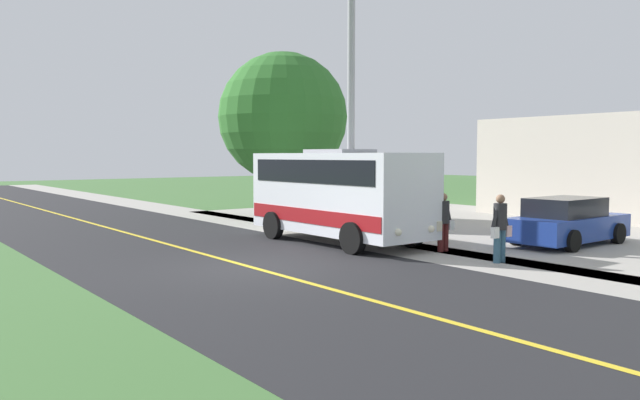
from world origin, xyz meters
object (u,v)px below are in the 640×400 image
shuttle_bus_front (339,192)px  parked_car_near (567,222)px  tree_curbside (283,117)px  street_light_pole (348,88)px  pedestrian_with_bags (500,226)px  pedestrian_waiting (443,220)px

shuttle_bus_front → parked_car_near: 7.06m
tree_curbside → street_light_pole: bearing=71.4°
pedestrian_with_bags → parked_car_near: pedestrian_with_bags is taller
street_light_pole → tree_curbside: bearing=-108.6°
parked_car_near → tree_curbside: bearing=-78.9°
shuttle_bus_front → pedestrian_waiting: shuttle_bus_front is taller
pedestrian_waiting → parked_car_near: bearing=161.7°
shuttle_bus_front → street_light_pole: street_light_pole is taller
pedestrian_with_bags → parked_car_near: bearing=-169.7°
shuttle_bus_front → street_light_pole: 3.27m
street_light_pole → parked_car_near: (-4.89, 4.63, -4.16)m
pedestrian_waiting → street_light_pole: 5.20m
shuttle_bus_front → tree_curbside: (-2.95, -7.56, 2.78)m
parked_car_near → tree_curbside: tree_curbside is taller
pedestrian_waiting → street_light_pole: (0.81, -3.28, 3.96)m
pedestrian_waiting → parked_car_near: size_ratio=0.37×
pedestrian_waiting → tree_curbside: tree_curbside is taller
street_light_pole → parked_car_near: bearing=136.6°
pedestrian_waiting → tree_curbside: size_ratio=0.23×
pedestrian_waiting → tree_curbside: 11.42m
pedestrian_waiting → tree_curbside: bearing=-99.0°
shuttle_bus_front → pedestrian_waiting: size_ratio=3.99×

